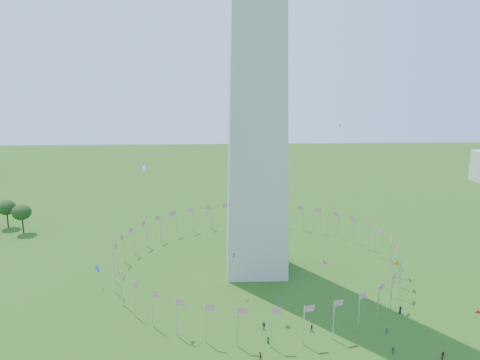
% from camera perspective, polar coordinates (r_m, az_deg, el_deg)
% --- Properties ---
extents(flag_ring, '(80.24, 80.24, 9.00)m').
position_cam_1_polar(flag_ring, '(137.54, 1.95, -9.10)').
color(flag_ring, silver).
rests_on(flag_ring, ground).
extents(kites_aloft, '(99.85, 60.29, 39.29)m').
position_cam_1_polar(kites_aloft, '(110.21, 6.87, -7.05)').
color(kites_aloft, orange).
rests_on(kites_aloft, ground).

